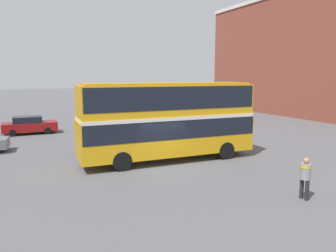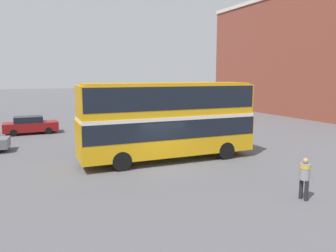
{
  "view_description": "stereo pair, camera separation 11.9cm",
  "coord_description": "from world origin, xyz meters",
  "px_view_note": "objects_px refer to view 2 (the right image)",
  "views": [
    {
      "loc": [
        -7.28,
        -16.27,
        5.11
      ],
      "look_at": [
        0.89,
        1.32,
        2.1
      ],
      "focal_mm": 35.0,
      "sensor_mm": 36.0,
      "label": 1
    },
    {
      "loc": [
        -7.17,
        -16.32,
        5.11
      ],
      "look_at": [
        0.89,
        1.32,
        2.1
      ],
      "focal_mm": 35.0,
      "sensor_mm": 36.0,
      "label": 2
    }
  ],
  "objects_px": {
    "double_decker_bus": "(168,116)",
    "parked_car_kerb_near": "(30,125)",
    "pedestrian_foreground": "(305,174)",
    "parked_car_kerb_far": "(160,121)"
  },
  "relations": [
    {
      "from": "double_decker_bus",
      "to": "pedestrian_foreground",
      "type": "relative_size",
      "value": 6.0
    },
    {
      "from": "double_decker_bus",
      "to": "parked_car_kerb_near",
      "type": "relative_size",
      "value": 2.35
    },
    {
      "from": "pedestrian_foreground",
      "to": "parked_car_kerb_near",
      "type": "bearing_deg",
      "value": -67.95
    },
    {
      "from": "double_decker_bus",
      "to": "parked_car_kerb_near",
      "type": "height_order",
      "value": "double_decker_bus"
    },
    {
      "from": "parked_car_kerb_near",
      "to": "double_decker_bus",
      "type": "bearing_deg",
      "value": -60.7
    },
    {
      "from": "pedestrian_foreground",
      "to": "parked_car_kerb_far",
      "type": "distance_m",
      "value": 19.75
    },
    {
      "from": "pedestrian_foreground",
      "to": "parked_car_kerb_far",
      "type": "xyz_separation_m",
      "value": [
        1.96,
        19.65,
        -0.34
      ]
    },
    {
      "from": "parked_car_kerb_far",
      "to": "pedestrian_foreground",
      "type": "bearing_deg",
      "value": -100.21
    },
    {
      "from": "double_decker_bus",
      "to": "parked_car_kerb_near",
      "type": "xyz_separation_m",
      "value": [
        -7.26,
        13.38,
        -1.91
      ]
    },
    {
      "from": "double_decker_bus",
      "to": "parked_car_kerb_far",
      "type": "relative_size",
      "value": 2.56
    }
  ]
}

